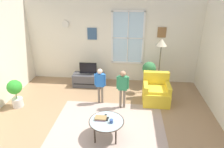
# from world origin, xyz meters

# --- Properties ---
(ground_plane) EXTENTS (6.53, 5.87, 0.02)m
(ground_plane) POSITION_xyz_m (0.00, 0.00, -0.01)
(ground_plane) COLOR #9E7A56
(back_wall) EXTENTS (5.93, 0.17, 2.87)m
(back_wall) POSITION_xyz_m (0.02, 2.69, 1.44)
(back_wall) COLOR silver
(back_wall) RESTS_ON ground_plane
(area_rug) EXTENTS (2.75, 2.28, 0.01)m
(area_rug) POSITION_xyz_m (0.19, -0.18, 0.00)
(area_rug) COLOR tan
(area_rug) RESTS_ON ground_plane
(tv_stand) EXTENTS (1.06, 0.46, 0.44)m
(tv_stand) POSITION_xyz_m (-0.75, 2.04, 0.22)
(tv_stand) COLOR #4C4C51
(tv_stand) RESTS_ON ground_plane
(television) EXTENTS (0.58, 0.08, 0.41)m
(television) POSITION_xyz_m (-0.75, 2.04, 0.65)
(television) COLOR #4C4C4C
(television) RESTS_ON tv_stand
(armchair) EXTENTS (0.76, 0.74, 0.87)m
(armchair) POSITION_xyz_m (1.46, 1.17, 0.33)
(armchair) COLOR yellow
(armchair) RESTS_ON ground_plane
(coffee_table) EXTENTS (0.80, 0.80, 0.44)m
(coffee_table) POSITION_xyz_m (0.18, -0.49, 0.41)
(coffee_table) COLOR #99B2B7
(coffee_table) RESTS_ON ground_plane
(book_stack) EXTENTS (0.26, 0.18, 0.05)m
(book_stack) POSITION_xyz_m (0.05, -0.44, 0.46)
(book_stack) COLOR #A26A84
(book_stack) RESTS_ON coffee_table
(cup) EXTENTS (0.08, 0.08, 0.08)m
(cup) POSITION_xyz_m (0.30, -0.55, 0.48)
(cup) COLOR #334C8C
(cup) RESTS_ON coffee_table
(remote_near_books) EXTENTS (0.08, 0.15, 0.02)m
(remote_near_books) POSITION_xyz_m (0.13, -0.33, 0.45)
(remote_near_books) COLOR black
(remote_near_books) RESTS_ON coffee_table
(remote_near_cup) EXTENTS (0.05, 0.14, 0.02)m
(remote_near_cup) POSITION_xyz_m (0.20, -0.43, 0.45)
(remote_near_cup) COLOR black
(remote_near_cup) RESTS_ON coffee_table
(person_blue_shirt) EXTENTS (0.33, 0.15, 1.09)m
(person_blue_shirt) POSITION_xyz_m (-0.17, 0.96, 0.68)
(person_blue_shirt) COLOR #726656
(person_blue_shirt) RESTS_ON ground_plane
(person_green_shirt) EXTENTS (0.34, 0.15, 1.13)m
(person_green_shirt) POSITION_xyz_m (0.48, 0.77, 0.71)
(person_green_shirt) COLOR #726656
(person_green_shirt) RESTS_ON ground_plane
(potted_plant_by_window) EXTENTS (0.45, 0.45, 0.90)m
(potted_plant_by_window) POSITION_xyz_m (1.30, 2.17, 0.55)
(potted_plant_by_window) COLOR silver
(potted_plant_by_window) RESTS_ON ground_plane
(potted_plant_corner) EXTENTS (0.41, 0.41, 0.83)m
(potted_plant_corner) POSITION_xyz_m (-2.52, 0.53, 0.50)
(potted_plant_corner) COLOR silver
(potted_plant_corner) RESTS_ON ground_plane
(floor_lamp) EXTENTS (0.32, 0.32, 1.75)m
(floor_lamp) POSITION_xyz_m (1.59, 1.91, 1.47)
(floor_lamp) COLOR black
(floor_lamp) RESTS_ON ground_plane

